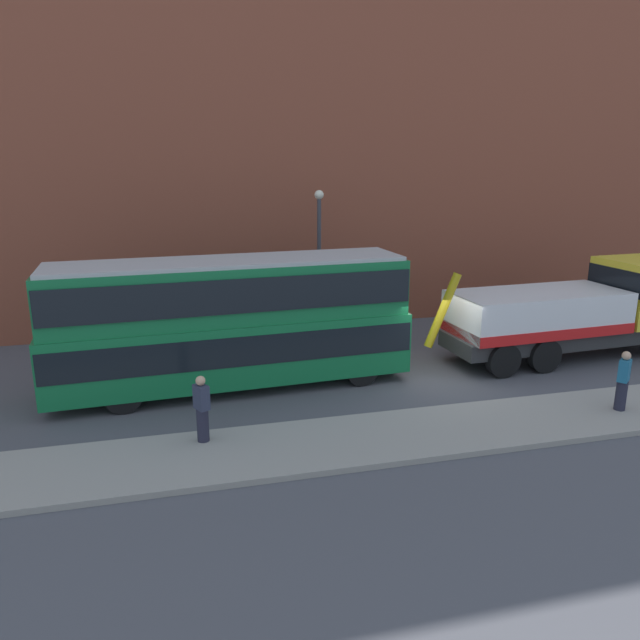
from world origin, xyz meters
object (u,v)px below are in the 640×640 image
(double_decker_bus, at_px, (231,318))
(pedestrian_bystander, at_px, (623,381))
(recovery_tow_truck, at_px, (579,309))
(pedestrian_onlooker, at_px, (202,410))
(street_lamp, at_px, (319,251))

(double_decker_bus, bearing_deg, pedestrian_bystander, -28.38)
(recovery_tow_truck, distance_m, double_decker_bus, 12.41)
(pedestrian_onlooker, bearing_deg, recovery_tow_truck, -10.92)
(recovery_tow_truck, distance_m, street_lamp, 9.85)
(recovery_tow_truck, bearing_deg, pedestrian_bystander, -117.06)
(double_decker_bus, distance_m, pedestrian_onlooker, 4.27)
(recovery_tow_truck, height_order, pedestrian_bystander, recovery_tow_truck)
(recovery_tow_truck, height_order, pedestrian_onlooker, recovery_tow_truck)
(double_decker_bus, height_order, pedestrian_onlooker, double_decker_bus)
(pedestrian_bystander, height_order, street_lamp, street_lamp)
(pedestrian_onlooker, height_order, street_lamp, street_lamp)
(double_decker_bus, xyz_separation_m, street_lamp, (4.02, 4.91, 1.24))
(pedestrian_onlooker, height_order, pedestrian_bystander, same)
(recovery_tow_truck, height_order, street_lamp, street_lamp)
(pedestrian_onlooker, bearing_deg, double_decker_bus, 46.05)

